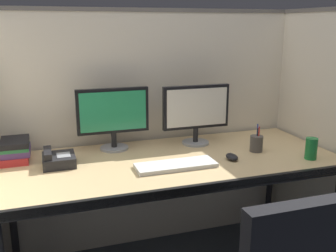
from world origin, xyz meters
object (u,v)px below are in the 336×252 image
soda_can (311,149)px  desk_phone (58,159)px  monitor_left (113,115)px  keyboard_main (176,165)px  monitor_right (196,111)px  pen_cup (256,143)px  computer_mouse (232,157)px  book_stack (15,150)px  desk (171,168)px

soda_can → desk_phone: bearing=165.9°
soda_can → monitor_left: bearing=152.9°
monitor_left → keyboard_main: monitor_left is taller
monitor_right → pen_cup: size_ratio=2.59×
monitor_left → keyboard_main: size_ratio=1.00×
computer_mouse → monitor_left: bearing=146.0°
monitor_left → book_stack: (-0.56, -0.03, -0.16)m
monitor_right → book_stack: size_ratio=1.93×
soda_can → computer_mouse: bearing=163.8°
computer_mouse → pen_cup: 0.23m
book_stack → pen_cup: bearing=-11.5°
monitor_left → pen_cup: monitor_left is taller
monitor_left → soda_can: 1.16m
soda_can → keyboard_main: bearing=171.6°
book_stack → soda_can: bearing=-17.3°
book_stack → desk_phone: bearing=-34.4°
monitor_right → book_stack: (-1.07, 0.02, -0.16)m
computer_mouse → pen_cup: size_ratio=0.58×
keyboard_main → pen_cup: 0.56m
keyboard_main → desk_phone: bearing=158.9°
desk → computer_mouse: size_ratio=19.79×
soda_can → book_stack: 1.65m
desk_phone → pen_cup: 1.15m
monitor_left → book_stack: bearing=-176.9°
monitor_right → soda_can: (0.51, -0.47, -0.15)m
desk → soda_can: bearing=-17.2°
monitor_left → book_stack: 0.58m
desk → pen_cup: pen_cup is taller
keyboard_main → book_stack: (-0.81, 0.38, 0.05)m
computer_mouse → book_stack: book_stack is taller
desk_phone → pen_cup: size_ratio=1.15×
pen_cup → desk_phone: bearing=173.7°
monitor_left → pen_cup: (0.80, -0.31, -0.17)m
monitor_left → keyboard_main: bearing=-58.2°
desk → keyboard_main: bearing=-97.5°
computer_mouse → pen_cup: bearing=23.7°
desk → keyboard_main: size_ratio=4.42×
desk_phone → pen_cup: (1.14, -0.13, 0.02)m
desk_phone → monitor_left: bearing=28.0°
desk → book_stack: bearing=162.6°
monitor_left → monitor_right: size_ratio=1.00×
computer_mouse → soda_can: soda_can is taller
desk → pen_cup: 0.54m
desk → monitor_right: bearing=44.4°
desk_phone → book_stack: (-0.22, 0.15, 0.03)m
keyboard_main → book_stack: size_ratio=1.93×
keyboard_main → book_stack: 0.90m
monitor_left → computer_mouse: bearing=-34.0°
soda_can → monitor_right: bearing=137.2°
keyboard_main → desk_phone: desk_phone is taller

